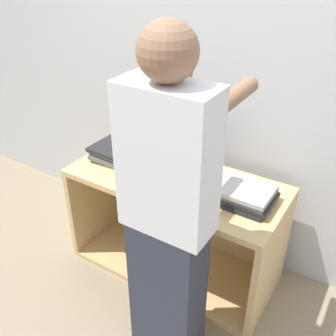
{
  "coord_description": "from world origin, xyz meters",
  "views": [
    {
      "loc": [
        1.0,
        -1.39,
        1.95
      ],
      "look_at": [
        0.0,
        0.2,
        0.82
      ],
      "focal_mm": 42.0,
      "sensor_mm": 36.0,
      "label": 1
    }
  ],
  "objects": [
    {
      "name": "laptop_stack_left",
      "position": [
        -0.39,
        0.29,
        0.75
      ],
      "size": [
        0.39,
        0.26,
        0.09
      ],
      "color": "gray",
      "rests_on": "cart"
    },
    {
      "name": "laptop_open",
      "position": [
        0.0,
        0.35,
        0.75
      ],
      "size": [
        0.37,
        0.34,
        0.24
      ],
      "color": "#333338",
      "rests_on": "cart"
    },
    {
      "name": "laptop_stack_right",
      "position": [
        0.39,
        0.29,
        0.75
      ],
      "size": [
        0.38,
        0.25,
        0.09
      ],
      "color": "#232326",
      "rests_on": "cart"
    },
    {
      "name": "person",
      "position": [
        0.27,
        -0.23,
        0.86
      ],
      "size": [
        0.4,
        0.53,
        1.71
      ],
      "color": "#2D3342",
      "rests_on": "ground_plane"
    },
    {
      "name": "ground_plane",
      "position": [
        0.0,
        0.0,
        0.0
      ],
      "size": [
        12.0,
        12.0,
        0.0
      ],
      "primitive_type": "plane",
      "color": "gray"
    },
    {
      "name": "cart",
      "position": [
        0.0,
        0.36,
        0.35
      ],
      "size": [
        1.3,
        0.58,
        0.7
      ],
      "color": "tan",
      "rests_on": "ground_plane"
    },
    {
      "name": "wall_back",
      "position": [
        0.0,
        0.69,
        1.2
      ],
      "size": [
        8.0,
        0.05,
        2.4
      ],
      "color": "silver",
      "rests_on": "ground_plane"
    }
  ]
}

